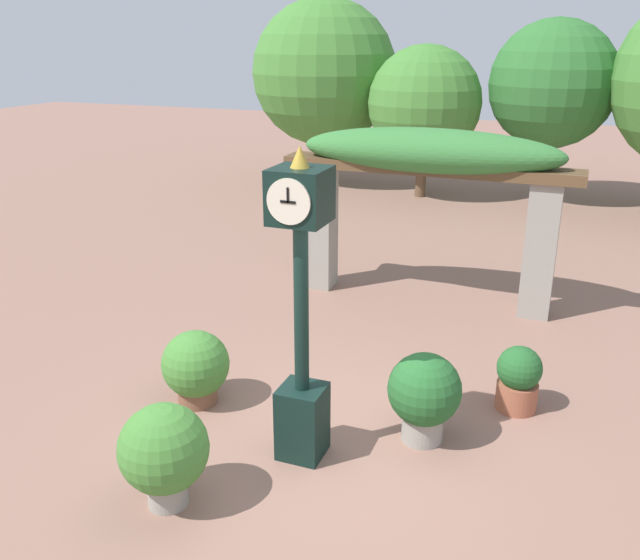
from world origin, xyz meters
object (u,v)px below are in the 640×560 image
at_px(potted_plant_near_right, 164,451).
at_px(potted_plant_far_left, 424,394).
at_px(potted_plant_near_left, 196,366).
at_px(pedestal_clock, 301,318).
at_px(potted_plant_far_right, 518,378).

xyz_separation_m(potted_plant_near_right, potted_plant_far_left, (1.97, 1.91, -0.01)).
height_order(potted_plant_near_left, potted_plant_near_right, potted_plant_near_right).
relative_size(pedestal_clock, potted_plant_near_right, 3.16).
distance_m(pedestal_clock, potted_plant_near_left, 1.97).
relative_size(pedestal_clock, potted_plant_far_right, 4.09).
bearing_deg(potted_plant_near_left, potted_plant_near_right, -67.60).
xyz_separation_m(potted_plant_near_left, potted_plant_far_left, (2.68, 0.20, 0.09)).
xyz_separation_m(potted_plant_near_right, potted_plant_far_right, (2.85, 2.95, -0.17)).
height_order(potted_plant_near_left, potted_plant_far_left, potted_plant_far_left).
bearing_deg(potted_plant_far_right, potted_plant_far_left, -130.36).
bearing_deg(potted_plant_far_right, potted_plant_near_left, -160.93).
height_order(potted_plant_far_left, potted_plant_far_right, potted_plant_far_left).
relative_size(pedestal_clock, potted_plant_far_left, 3.20).
height_order(potted_plant_near_right, potted_plant_far_right, potted_plant_near_right).
xyz_separation_m(potted_plant_near_left, potted_plant_far_right, (3.55, 1.23, -0.07)).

